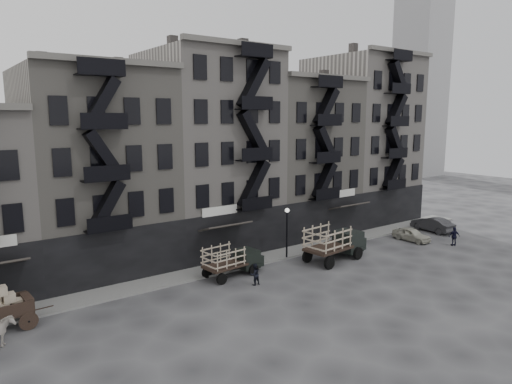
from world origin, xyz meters
TOP-DOWN VIEW (x-y plane):
  - ground at (0.00, 0.00)m, footprint 140.00×140.00m
  - sidewalk at (0.00, 3.75)m, footprint 55.00×2.50m
  - building_midwest at (-10.00, 9.83)m, footprint 10.00×11.35m
  - building_center at (-0.00, 9.82)m, footprint 10.00×11.35m
  - building_mideast at (10.00, 9.83)m, footprint 10.00×11.35m
  - building_east at (20.00, 9.82)m, footprint 10.00×11.35m
  - lamp_post at (3.00, 2.60)m, footprint 0.36×0.36m
  - distant_tower at (60.00, 30.00)m, footprint 8.00×8.00m
  - stake_truck_west at (-2.86, 1.85)m, footprint 4.88×2.33m
  - stake_truck_east at (5.96, 0.02)m, footprint 6.14×2.98m
  - car_east at (16.15, -0.09)m, footprint 1.57×3.67m
  - car_far at (21.01, 0.84)m, footprint 1.94×4.59m
  - pedestrian_mid at (-2.61, -0.61)m, footprint 0.76×0.60m
  - policeman at (17.86, -3.39)m, footprint 1.09×0.87m

SIDE VIEW (x-z plane):
  - ground at x=0.00m, z-range 0.00..0.00m
  - sidewalk at x=0.00m, z-range 0.00..0.15m
  - car_east at x=16.15m, z-range 0.00..1.23m
  - car_far at x=21.01m, z-range 0.00..1.47m
  - pedestrian_mid at x=-2.61m, z-range 0.00..1.56m
  - policeman at x=17.86m, z-range 0.00..1.73m
  - stake_truck_west at x=-2.86m, z-range 0.17..2.54m
  - stake_truck_east at x=5.96m, z-range 0.21..3.20m
  - lamp_post at x=3.00m, z-range 0.64..4.92m
  - building_midwest at x=-10.00m, z-range -0.60..15.60m
  - building_mideast at x=10.00m, z-range -0.60..15.60m
  - building_center at x=0.00m, z-range -0.60..17.60m
  - building_east at x=20.00m, z-range -0.60..18.60m
  - distant_tower at x=60.00m, z-range 0.76..66.76m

